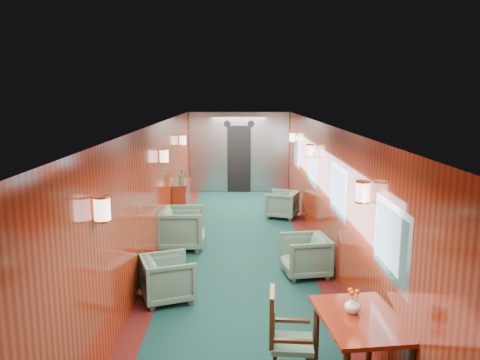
{
  "coord_description": "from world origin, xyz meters",
  "views": [
    {
      "loc": [
        -0.06,
        -8.01,
        2.92
      ],
      "look_at": [
        0.0,
        1.58,
        1.15
      ],
      "focal_mm": 35.0,
      "sensor_mm": 36.0,
      "label": 1
    }
  ],
  "objects": [
    {
      "name": "armchair_left_far",
      "position": [
        -1.12,
        0.62,
        0.39
      ],
      "size": [
        0.87,
        0.85,
        0.78
      ],
      "primitive_type": "imported",
      "rotation": [
        0.0,
        0.0,
        1.59
      ],
      "color": "#1B3F32",
      "rests_on": "ground"
    },
    {
      "name": "bulkhead",
      "position": [
        0.0,
        5.91,
        1.18
      ],
      "size": [
        2.98,
        0.17,
        2.39
      ],
      "color": "#9FA2A6",
      "rests_on": "ground"
    },
    {
      "name": "room",
      "position": [
        0.0,
        0.0,
        1.63
      ],
      "size": [
        12.0,
        12.1,
        2.4
      ],
      "color": "#0D302A",
      "rests_on": "ground"
    },
    {
      "name": "side_chair",
      "position": [
        0.4,
        -3.63,
        0.53
      ],
      "size": [
        0.47,
        0.5,
        0.98
      ],
      "rotation": [
        0.0,
        0.0,
        -0.09
      ],
      "color": "#1B3F32",
      "rests_on": "ground"
    },
    {
      "name": "flower_vase",
      "position": [
        1.07,
        -3.74,
        0.89
      ],
      "size": [
        0.21,
        0.21,
        0.17
      ],
      "primitive_type": "imported",
      "rotation": [
        0.0,
        0.0,
        0.39
      ],
      "color": "white",
      "rests_on": "dining_table"
    },
    {
      "name": "armchair_left_near",
      "position": [
        -1.05,
        -1.69,
        0.32
      ],
      "size": [
        0.91,
        0.89,
        0.65
      ],
      "primitive_type": "imported",
      "rotation": [
        0.0,
        0.0,
        1.92
      ],
      "color": "#1B3F32",
      "rests_on": "ground"
    },
    {
      "name": "armchair_right_near",
      "position": [
        1.04,
        -0.77,
        0.33
      ],
      "size": [
        0.83,
        0.81,
        0.66
      ],
      "primitive_type": "imported",
      "rotation": [
        0.0,
        0.0,
        -1.42
      ],
      "color": "#1B3F32",
      "rests_on": "ground"
    },
    {
      "name": "dining_table",
      "position": [
        1.13,
        -3.83,
        0.68
      ],
      "size": [
        0.87,
        1.16,
        0.81
      ],
      "rotation": [
        0.0,
        0.0,
        0.11
      ],
      "color": "maroon",
      "rests_on": "ground"
    },
    {
      "name": "armchair_right_far",
      "position": [
        1.01,
        2.86,
        0.32
      ],
      "size": [
        0.9,
        0.89,
        0.64
      ],
      "primitive_type": "imported",
      "rotation": [
        0.0,
        0.0,
        -1.94
      ],
      "color": "#1B3F32",
      "rests_on": "ground"
    },
    {
      "name": "windows_right",
      "position": [
        1.49,
        0.25,
        1.45
      ],
      "size": [
        0.02,
        8.6,
        0.8
      ],
      "color": "#B8B9BF",
      "rests_on": "ground"
    },
    {
      "name": "credenza",
      "position": [
        -1.34,
        2.52,
        0.48
      ],
      "size": [
        0.33,
        1.04,
        1.21
      ],
      "color": "maroon",
      "rests_on": "ground"
    },
    {
      "name": "wall_sconces",
      "position": [
        0.0,
        0.57,
        1.79
      ],
      "size": [
        2.97,
        7.97,
        0.25
      ],
      "color": "#FFE4C6",
      "rests_on": "ground"
    }
  ]
}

